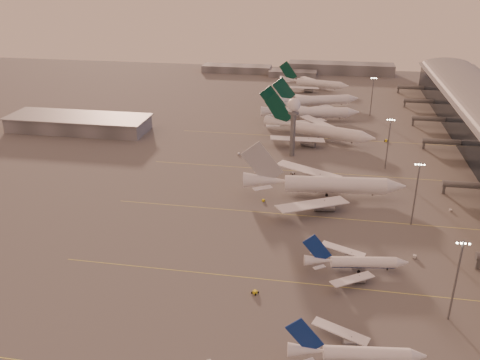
# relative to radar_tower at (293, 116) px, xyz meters

# --- Properties ---
(ground) EXTENTS (700.00, 700.00, 0.00)m
(ground) POSITION_rel_radar_tower_xyz_m (-5.00, -120.00, -20.95)
(ground) COLOR #5A5757
(ground) RESTS_ON ground
(taxiway_markings) EXTENTS (180.00, 185.25, 0.02)m
(taxiway_markings) POSITION_rel_radar_tower_xyz_m (25.00, -64.00, -20.94)
(taxiway_markings) COLOR #ECE753
(taxiway_markings) RESTS_ON ground
(hangar) EXTENTS (82.00, 27.00, 8.50)m
(hangar) POSITION_rel_radar_tower_xyz_m (-125.00, 20.00, -16.63)
(hangar) COLOR #5A5C61
(hangar) RESTS_ON ground
(radar_tower) EXTENTS (6.40, 6.40, 31.10)m
(radar_tower) POSITION_rel_radar_tower_xyz_m (0.00, 0.00, 0.00)
(radar_tower) COLOR slate
(radar_tower) RESTS_ON ground
(mast_a) EXTENTS (3.60, 0.56, 25.00)m
(mast_a) POSITION_rel_radar_tower_xyz_m (53.00, -120.00, -7.21)
(mast_a) COLOR slate
(mast_a) RESTS_ON ground
(mast_b) EXTENTS (3.60, 0.56, 25.00)m
(mast_b) POSITION_rel_radar_tower_xyz_m (50.00, -65.00, -7.21)
(mast_b) COLOR slate
(mast_b) RESTS_ON ground
(mast_c) EXTENTS (3.60, 0.56, 25.00)m
(mast_c) POSITION_rel_radar_tower_xyz_m (45.00, -10.00, -7.21)
(mast_c) COLOR slate
(mast_c) RESTS_ON ground
(mast_d) EXTENTS (3.60, 0.56, 25.00)m
(mast_d) POSITION_rel_radar_tower_xyz_m (43.00, 80.00, -7.21)
(mast_d) COLOR slate
(mast_d) RESTS_ON ground
(distant_horizon) EXTENTS (165.00, 37.50, 9.00)m
(distant_horizon) POSITION_rel_radar_tower_xyz_m (-2.38, 205.14, -17.06)
(distant_horizon) COLOR #5A5C61
(distant_horizon) RESTS_ON ground
(narrowbody_near) EXTENTS (34.31, 27.25, 13.43)m
(narrowbody_near) POSITION_rel_radar_tower_xyz_m (27.25, -141.90, -18.23)
(narrowbody_near) COLOR white
(narrowbody_near) RESTS_ON ground
(narrowbody_mid) EXTENTS (33.71, 26.72, 13.23)m
(narrowbody_mid) POSITION_rel_radar_tower_xyz_m (28.46, -100.37, -18.27)
(narrowbody_mid) COLOR white
(narrowbody_mid) RESTS_ON ground
(widebody_white) EXTENTS (67.77, 54.06, 23.85)m
(widebody_white) POSITION_rel_radar_tower_xyz_m (17.07, -46.42, -16.81)
(widebody_white) COLOR white
(widebody_white) RESTS_ON ground
(greentail_a) EXTENTS (62.13, 49.36, 23.41)m
(greentail_a) POSITION_rel_radar_tower_xyz_m (12.13, 26.68, -16.81)
(greentail_a) COLOR white
(greentail_a) RESTS_ON ground
(greentail_b) EXTENTS (60.93, 48.78, 22.32)m
(greentail_b) POSITION_rel_radar_tower_xyz_m (6.02, 62.31, -17.01)
(greentail_b) COLOR white
(greentail_b) RESTS_ON ground
(greentail_c) EXTENTS (57.35, 45.53, 21.69)m
(greentail_c) POSITION_rel_radar_tower_xyz_m (8.63, 93.29, -17.12)
(greentail_c) COLOR white
(greentail_c) RESTS_ON ground
(greentail_d) EXTENTS (54.21, 43.28, 20.02)m
(greentail_d) POSITION_rel_radar_tower_xyz_m (4.60, 146.04, -17.41)
(greentail_d) COLOR white
(greentail_d) RESTS_ON ground
(gsv_truck_a) EXTENTS (6.39, 5.03, 2.48)m
(gsv_truck_a) POSITION_rel_radar_tower_xyz_m (-7.54, -148.06, -19.69)
(gsv_truck_a) COLOR silver
(gsv_truck_a) RESTS_ON ground
(gsv_tug_mid) EXTENTS (4.30, 3.78, 1.05)m
(gsv_tug_mid) POSITION_rel_radar_tower_xyz_m (-1.18, -117.93, -20.41)
(gsv_tug_mid) COLOR yellow
(gsv_tug_mid) RESTS_ON ground
(gsv_truck_b) EXTENTS (6.35, 3.35, 2.44)m
(gsv_truck_b) POSITION_rel_radar_tower_xyz_m (48.53, -89.44, -19.71)
(gsv_truck_b) COLOR silver
(gsv_truck_b) RESTS_ON ground
(gsv_truck_c) EXTENTS (4.50, 4.92, 1.99)m
(gsv_truck_c) POSITION_rel_radar_tower_xyz_m (-6.83, -54.93, -19.93)
(gsv_truck_c) COLOR yellow
(gsv_truck_c) RESTS_ON ground
(gsv_catering_b) EXTENTS (4.79, 3.07, 3.63)m
(gsv_catering_b) POSITION_rel_radar_tower_xyz_m (66.87, -51.14, -19.13)
(gsv_catering_b) COLOR silver
(gsv_catering_b) RESTS_ON ground
(gsv_tug_far) EXTENTS (3.42, 3.53, 0.88)m
(gsv_tug_far) POSITION_rel_radar_tower_xyz_m (2.42, -24.22, -20.50)
(gsv_tug_far) COLOR silver
(gsv_tug_far) RESTS_ON ground
(gsv_truck_d) EXTENTS (3.73, 5.46, 2.08)m
(gsv_truck_d) POSITION_rel_radar_tower_xyz_m (-26.54, -3.18, -19.89)
(gsv_truck_d) COLOR silver
(gsv_truck_d) RESTS_ON ground
(gsv_tug_hangar) EXTENTS (4.29, 3.04, 1.12)m
(gsv_tug_hangar) POSITION_rel_radar_tower_xyz_m (48.84, 30.52, -20.37)
(gsv_tug_hangar) COLOR yellow
(gsv_tug_hangar) RESTS_ON ground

